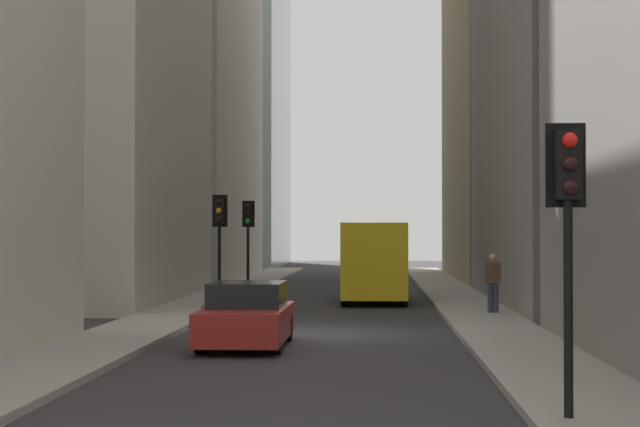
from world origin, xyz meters
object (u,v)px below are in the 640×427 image
Objects in this scene: delivery_truck at (374,262)px; discarded_bottle at (202,309)px; traffic_light_foreground at (568,200)px; traffic_light_midblock at (219,223)px; traffic_light_far_junction at (248,224)px; sedan_red at (247,317)px; pedestrian at (493,280)px.

discarded_bottle is at bearing 145.22° from delivery_truck.
traffic_light_foreground is 1.04× the size of traffic_light_midblock.
traffic_light_midblock is (22.14, 7.78, -0.10)m from traffic_light_foreground.
delivery_truck is 7.76m from traffic_light_far_junction.
traffic_light_far_junction is 13.09m from discarded_bottle.
traffic_light_far_junction is 13.70× the size of discarded_bottle.
traffic_light_foreground is at bearing -165.56° from traffic_light_far_junction.
sedan_red is 15.93× the size of discarded_bottle.
pedestrian is at bearing -36.66° from sedan_red.
pedestrian is 6.47× the size of discarded_bottle.
delivery_truck is 3.70× the size of pedestrian.
traffic_light_far_junction reaches higher than pedestrian.
traffic_light_midblock is at bearing 179.78° from traffic_light_far_junction.
sedan_red is 13.14m from traffic_light_midblock.
sedan_red is 10.60m from pedestrian.
traffic_light_far_junction is at bearing 43.44° from delivery_truck.
sedan_red is 1.17× the size of traffic_light_midblock.
discarded_bottle is at bearing 16.08° from sedan_red.
traffic_light_foreground reaches higher than delivery_truck.
traffic_light_foreground reaches higher than sedan_red.
traffic_light_far_junction reaches higher than traffic_light_midblock.
sedan_red is 1.13× the size of traffic_light_foreground.
traffic_light_midblock is at bearing 2.63° from discarded_bottle.
sedan_red is 8.16m from discarded_bottle.
traffic_light_foreground is 23.46m from traffic_light_midblock.
traffic_light_far_junction is at bearing -0.22° from traffic_light_midblock.
delivery_truck is at bearing -10.49° from sedan_red.
delivery_truck is 1.75× the size of traffic_light_far_junction.
traffic_light_midblock is (-2.40, 5.28, 1.37)m from delivery_truck.
traffic_light_midblock reaches higher than discarded_bottle.
delivery_truck is 1.76× the size of traffic_light_midblock.
traffic_light_far_junction is at bearing 14.44° from traffic_light_foreground.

